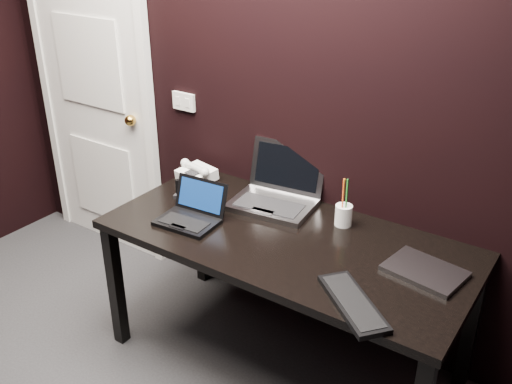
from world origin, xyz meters
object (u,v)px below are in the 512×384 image
Objects in this scene: netbook at (191,214)px; silver_laptop at (276,194)px; closed_laptop at (425,271)px; pen_cup at (344,214)px; ext_keyboard at (353,303)px; desk at (285,251)px; mobile_phone at (180,191)px; desk_phone at (196,173)px; door at (95,94)px.

netbook is 0.67× the size of silver_laptop.
pen_cup is (-0.46, 0.18, 0.05)m from closed_laptop.
netbook is 0.79× the size of ext_keyboard.
mobile_phone is (-0.66, 0.03, 0.11)m from desk.
pen_cup reaches higher than ext_keyboard.
ext_keyboard is (0.48, -0.30, 0.09)m from desk.
desk_phone reaches higher than closed_laptop.
door reaches higher than desk.
mobile_phone is at bearing -153.75° from silver_laptop.
ext_keyboard is 1.32m from desk_phone.
silver_laptop is at bearing 26.25° from mobile_phone.
desk is at bearing 16.52° from netbook.
silver_laptop is (0.24, 0.38, 0.02)m from netbook.
netbook reaches higher than closed_laptop.
pen_cup is (0.83, 0.21, 0.02)m from mobile_phone.
ext_keyboard is at bearing -9.98° from netbook.
door reaches higher than closed_laptop.
silver_laptop reaches higher than ext_keyboard.
desk_phone is (-0.52, -0.01, -0.01)m from silver_laptop.
netbook is 0.89× the size of closed_laptop.
door reaches higher than desk_phone.
desk is 3.81× the size of silver_laptop.
silver_laptop is 4.61× the size of mobile_phone.
pen_cup reaches higher than mobile_phone.
mobile_phone is at bearing 142.12° from netbook.
door is at bearing 175.07° from silver_laptop.
ext_keyboard is (0.93, -0.16, -0.02)m from netbook.
ext_keyboard is at bearing -31.87° from desk.
closed_laptop is (0.84, -0.19, -0.04)m from silver_laptop.
desk_phone is at bearing 155.91° from ext_keyboard.
pen_cup is (-0.31, 0.54, 0.04)m from ext_keyboard.
desk is 7.10× the size of pen_cup.
closed_laptop reaches higher than desk.
netbook is at bearing -23.00° from door.
closed_laptop is at bearing -12.45° from silver_laptop.
door is at bearing 172.26° from closed_laptop.
silver_laptop reaches higher than desk.
netbook is at bearing -37.88° from mobile_phone.
door reaches higher than pen_cup.
door is 1.08m from mobile_phone.
closed_laptop is (2.28, -0.31, -0.29)m from door.
closed_laptop is (0.63, 0.07, 0.09)m from desk.
mobile_phone is (-1.29, -0.04, 0.03)m from closed_laptop.
silver_laptop is 0.86m from closed_laptop.
desk is 5.68× the size of netbook.
door is 2.25m from ext_keyboard.
door is 5.63× the size of ext_keyboard.
mobile_phone is at bearing 163.97° from ext_keyboard.
silver_laptop is 0.52m from desk_phone.
ext_keyboard is at bearing -60.18° from pen_cup.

